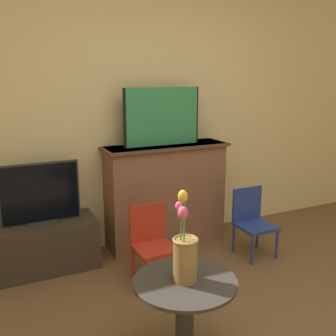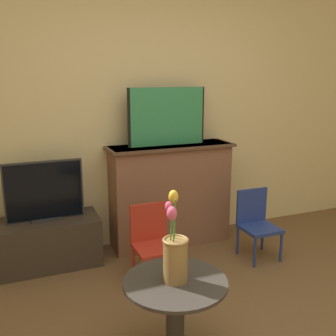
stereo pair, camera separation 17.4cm
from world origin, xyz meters
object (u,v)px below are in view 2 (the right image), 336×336
at_px(chair_red, 152,239).
at_px(chair_blue, 256,221).
at_px(painting, 167,117).
at_px(tv_monitor, 44,192).
at_px(vase_tulips, 175,254).

relative_size(chair_red, chair_blue, 1.00).
distance_m(painting, tv_monitor, 1.26).
height_order(painting, chair_blue, painting).
xyz_separation_m(chair_blue, vase_tulips, (-1.20, -0.96, 0.32)).
relative_size(tv_monitor, chair_red, 1.05).
height_order(painting, tv_monitor, painting).
bearing_deg(chair_blue, painting, 138.36).
bearing_deg(chair_blue, chair_red, -177.95).
bearing_deg(vase_tulips, chair_red, 78.05).
relative_size(tv_monitor, chair_blue, 1.05).
distance_m(chair_red, vase_tulips, 1.00).
relative_size(painting, vase_tulips, 1.47).
relative_size(tv_monitor, vase_tulips, 1.26).
xyz_separation_m(tv_monitor, vase_tulips, (0.56, -1.46, -0.00)).
distance_m(tv_monitor, chair_red, 0.98).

